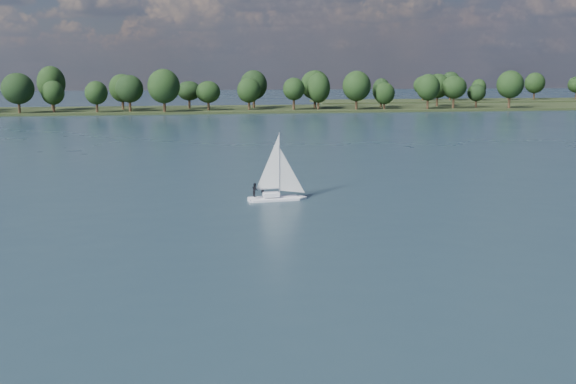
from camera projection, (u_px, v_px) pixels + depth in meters
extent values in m
plane|color=#233342|center=(229.00, 146.00, 125.13)|extent=(700.00, 700.00, 0.00)
cube|color=black|center=(208.00, 110.00, 233.75)|extent=(660.00, 40.00, 1.50)
cube|color=black|center=(542.00, 101.00, 305.18)|extent=(220.00, 30.00, 1.40)
cube|color=white|center=(275.00, 200.00, 73.17)|extent=(6.31, 2.31, 0.73)
cube|color=white|center=(275.00, 194.00, 73.04)|extent=(1.91, 1.26, 0.45)
cylinder|color=#ABABB2|center=(275.00, 165.00, 72.40)|extent=(0.11, 0.11, 7.26)
imported|color=black|center=(263.00, 189.00, 73.12)|extent=(0.49, 0.64, 1.57)
imported|color=black|center=(255.00, 190.00, 72.36)|extent=(0.77, 0.89, 1.57)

